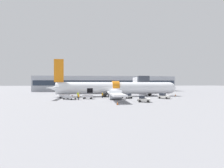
# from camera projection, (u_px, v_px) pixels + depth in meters

# --- Properties ---
(ground_plane) EXTENTS (500.00, 500.00, 0.00)m
(ground_plane) POSITION_uv_depth(u_px,v_px,m) (115.00, 97.00, 45.52)
(ground_plane) COLOR gray
(terminal_strip) EXTENTS (75.06, 9.87, 8.04)m
(terminal_strip) POSITION_uv_depth(u_px,v_px,m) (106.00, 84.00, 82.66)
(terminal_strip) COLOR #9EA3AD
(terminal_strip) RESTS_ON ground_plane
(jet_bridge_stub) EXTENTS (3.80, 9.86, 6.72)m
(jet_bridge_stub) POSITION_uv_depth(u_px,v_px,m) (140.00, 81.00, 54.78)
(jet_bridge_stub) COLOR #4C4C51
(jet_bridge_stub) RESTS_ON ground_plane
(airplane) EXTENTS (40.54, 36.94, 11.60)m
(airplane) POSITION_uv_depth(u_px,v_px,m) (114.00, 88.00, 47.76)
(airplane) COLOR white
(airplane) RESTS_ON ground_plane
(baggage_tug_lead) EXTENTS (3.05, 2.59, 1.42)m
(baggage_tug_lead) POSITION_uv_depth(u_px,v_px,m) (144.00, 99.00, 32.99)
(baggage_tug_lead) COLOR silver
(baggage_tug_lead) RESTS_ON ground_plane
(baggage_tug_mid) EXTENTS (2.76, 3.21, 1.36)m
(baggage_tug_mid) POSITION_uv_depth(u_px,v_px,m) (127.00, 96.00, 41.23)
(baggage_tug_mid) COLOR white
(baggage_tug_mid) RESTS_ON ground_plane
(baggage_tug_rear) EXTENTS (3.07, 3.21, 1.44)m
(baggage_tug_rear) POSITION_uv_depth(u_px,v_px,m) (164.00, 96.00, 40.62)
(baggage_tug_rear) COLOR silver
(baggage_tug_rear) RESTS_ON ground_plane
(baggage_cart_loading) EXTENTS (3.57, 2.04, 1.09)m
(baggage_cart_loading) POSITION_uv_depth(u_px,v_px,m) (88.00, 97.00, 39.76)
(baggage_cart_loading) COLOR silver
(baggage_cart_loading) RESTS_ON ground_plane
(baggage_cart_queued) EXTENTS (4.10, 2.94, 1.08)m
(baggage_cart_queued) POSITION_uv_depth(u_px,v_px,m) (70.00, 98.00, 38.25)
(baggage_cart_queued) COLOR #B7BABF
(baggage_cart_queued) RESTS_ON ground_plane
(baggage_cart_empty) EXTENTS (3.51, 2.17, 1.01)m
(baggage_cart_empty) POSITION_uv_depth(u_px,v_px,m) (65.00, 96.00, 41.75)
(baggage_cart_empty) COLOR silver
(baggage_cart_empty) RESTS_ON ground_plane
(ground_crew_loader_a) EXTENTS (0.56, 0.53, 1.70)m
(ground_crew_loader_a) POSITION_uv_depth(u_px,v_px,m) (78.00, 95.00, 42.34)
(ground_crew_loader_a) COLOR black
(ground_crew_loader_a) RESTS_ON ground_plane
(ground_crew_loader_b) EXTENTS (0.51, 0.51, 1.60)m
(ground_crew_loader_b) POSITION_uv_depth(u_px,v_px,m) (102.00, 95.00, 42.13)
(ground_crew_loader_b) COLOR #2D2D33
(ground_crew_loader_b) RESTS_ON ground_plane
(ground_crew_driver) EXTENTS (0.50, 0.51, 1.58)m
(ground_crew_driver) POSITION_uv_depth(u_px,v_px,m) (79.00, 97.00, 37.24)
(ground_crew_driver) COLOR #2D2D33
(ground_crew_driver) RESTS_ON ground_plane
(safety_cone_nose) EXTENTS (0.64, 0.64, 0.69)m
(safety_cone_nose) POSITION_uv_depth(u_px,v_px,m) (175.00, 95.00, 48.84)
(safety_cone_nose) COLOR black
(safety_cone_nose) RESTS_ON ground_plane
(safety_cone_engine_left) EXTENTS (0.45, 0.45, 0.71)m
(safety_cone_engine_left) POSITION_uv_depth(u_px,v_px,m) (118.00, 103.00, 28.60)
(safety_cone_engine_left) COLOR black
(safety_cone_engine_left) RESTS_ON ground_plane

